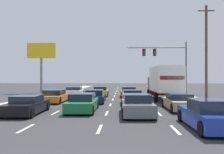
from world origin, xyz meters
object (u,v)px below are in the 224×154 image
(car_silver, at_px, (129,92))
(car_blue, at_px, (208,115))
(car_red, at_px, (132,98))
(car_navy, at_px, (95,97))
(traffic_signal_mast, at_px, (162,56))
(car_yellow, at_px, (101,92))
(roadside_billboard, at_px, (41,57))
(car_white, at_px, (74,92))
(box_truck, at_px, (164,81))
(car_tan, at_px, (179,102))
(car_gray, at_px, (137,105))
(pedestrian_near_corner, at_px, (183,88))
(car_green, at_px, (83,103))
(car_black, at_px, (27,105))
(utility_pole_mid, at_px, (206,51))
(car_orange, at_px, (55,96))

(car_silver, relative_size, car_blue, 0.92)
(car_blue, bearing_deg, car_red, 106.77)
(car_navy, height_order, traffic_signal_mast, traffic_signal_mast)
(car_yellow, relative_size, roadside_billboard, 0.54)
(car_white, relative_size, box_truck, 0.51)
(box_truck, bearing_deg, roadside_billboard, 144.71)
(car_white, relative_size, car_tan, 0.91)
(car_gray, xyz_separation_m, pedestrian_near_corner, (6.15, 13.66, 0.49))
(traffic_signal_mast, xyz_separation_m, pedestrian_near_corner, (1.59, -5.35, -4.16))
(car_gray, distance_m, traffic_signal_mast, 20.10)
(car_silver, relative_size, pedestrian_near_corner, 2.27)
(car_navy, distance_m, car_red, 3.67)
(car_navy, bearing_deg, car_green, -91.44)
(car_green, xyz_separation_m, car_tan, (6.84, 1.16, -0.02))
(car_yellow, xyz_separation_m, pedestrian_near_corner, (9.80, -1.83, 0.52))
(car_yellow, bearing_deg, car_red, -68.62)
(car_black, bearing_deg, car_tan, 13.76)
(car_white, height_order, utility_pole_mid, utility_pole_mid)
(car_red, height_order, car_blue, car_blue)
(car_navy, xyz_separation_m, car_gray, (3.49, -7.66, 0.05))
(car_black, distance_m, car_blue, 10.89)
(car_white, height_order, car_yellow, car_yellow)
(traffic_signal_mast, bearing_deg, car_gray, -103.46)
(box_truck, bearing_deg, car_blue, -91.37)
(car_navy, distance_m, car_tan, 8.34)
(car_navy, bearing_deg, car_gray, -65.47)
(car_white, distance_m, car_navy, 8.31)
(traffic_signal_mast, distance_m, roadside_billboard, 18.35)
(traffic_signal_mast, xyz_separation_m, utility_pole_mid, (3.91, -6.33, 0.11))
(car_red, relative_size, car_gray, 0.87)
(car_orange, distance_m, utility_pole_mid, 17.24)
(car_navy, bearing_deg, roadside_billboard, 124.15)
(car_silver, xyz_separation_m, car_tan, (3.38, -11.59, -0.01))
(car_white, distance_m, car_blue, 21.61)
(car_black, distance_m, roadside_billboard, 23.67)
(car_blue, bearing_deg, car_silver, 100.00)
(car_white, height_order, car_orange, car_orange)
(car_red, height_order, car_tan, car_red)
(car_green, relative_size, box_truck, 0.56)
(car_yellow, xyz_separation_m, traffic_signal_mast, (8.21, 3.52, 4.68))
(car_green, height_order, car_blue, car_blue)
(car_yellow, bearing_deg, roadside_billboard, 144.98)
(roadside_billboard, bearing_deg, car_gray, -58.94)
(car_tan, bearing_deg, car_white, 128.93)
(car_yellow, height_order, utility_pole_mid, utility_pole_mid)
(pedestrian_near_corner, bearing_deg, car_yellow, 169.41)
(utility_pole_mid, bearing_deg, car_orange, -162.07)
(car_yellow, distance_m, car_gray, 15.92)
(car_navy, bearing_deg, car_tan, -36.68)
(car_black, xyz_separation_m, box_truck, (10.42, 10.28, 1.43))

